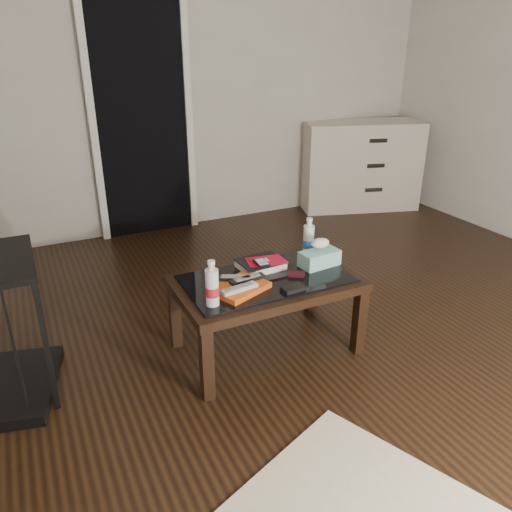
{
  "coord_description": "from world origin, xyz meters",
  "views": [
    {
      "loc": [
        -1.44,
        -1.96,
        1.67
      ],
      "look_at": [
        -0.32,
        0.35,
        0.55
      ],
      "focal_mm": 35.0,
      "sensor_mm": 36.0,
      "label": 1
    }
  ],
  "objects": [
    {
      "name": "remote_black_front",
      "position": [
        -0.45,
        0.19,
        0.5
      ],
      "size": [
        0.2,
        0.07,
        0.02
      ],
      "primitive_type": "cube",
      "rotation": [
        0.0,
        0.0,
        0.11
      ],
      "color": "black",
      "rests_on": "magazines"
    },
    {
      "name": "remote_silver",
      "position": [
        -0.53,
        0.11,
        0.5
      ],
      "size": [
        0.21,
        0.08,
        0.02
      ],
      "primitive_type": "cube",
      "rotation": [
        0.0,
        0.0,
        0.15
      ],
      "color": "#B3B3B8",
      "rests_on": "magazines"
    },
    {
      "name": "coffee_table",
      "position": [
        -0.31,
        0.23,
        0.4
      ],
      "size": [
        1.0,
        0.6,
        0.46
      ],
      "color": "black",
      "rests_on": "ground"
    },
    {
      "name": "ground",
      "position": [
        0.0,
        0.0,
        0.0
      ],
      "size": [
        5.0,
        5.0,
        0.0
      ],
      "primitive_type": "plane",
      "color": "black",
      "rests_on": "ground"
    },
    {
      "name": "tissue_box",
      "position": [
        0.03,
        0.25,
        0.51
      ],
      "size": [
        0.24,
        0.14,
        0.09
      ],
      "primitive_type": "cube",
      "rotation": [
        0.0,
        0.0,
        0.11
      ],
      "color": "teal",
      "rests_on": "coffee_table"
    },
    {
      "name": "doorway",
      "position": [
        -0.4,
        2.47,
        1.02
      ],
      "size": [
        0.9,
        0.08,
        2.07
      ],
      "color": "black",
      "rests_on": "ground"
    },
    {
      "name": "water_bottle_right",
      "position": [
        0.06,
        0.41,
        0.58
      ],
      "size": [
        0.07,
        0.07,
        0.24
      ],
      "primitive_type": "cylinder",
      "rotation": [
        0.0,
        0.0,
        0.11
      ],
      "color": "white",
      "rests_on": "coffee_table"
    },
    {
      "name": "flip_phone",
      "position": [
        -0.15,
        0.18,
        0.47
      ],
      "size": [
        0.1,
        0.09,
        0.02
      ],
      "primitive_type": "cube",
      "rotation": [
        0.0,
        0.0,
        -0.63
      ],
      "color": "black",
      "rests_on": "coffee_table"
    },
    {
      "name": "magazines",
      "position": [
        -0.51,
        0.16,
        0.48
      ],
      "size": [
        0.34,
        0.3,
        0.03
      ],
      "primitive_type": "cube",
      "rotation": [
        0.0,
        0.0,
        0.38
      ],
      "color": "#CA4F13",
      "rests_on": "coffee_table"
    },
    {
      "name": "dvd_mailers",
      "position": [
        -0.27,
        0.35,
        0.51
      ],
      "size": [
        0.21,
        0.17,
        0.01
      ],
      "primitive_type": "cube",
      "rotation": [
        0.0,
        0.0,
        -0.17
      ],
      "color": "#B40C25",
      "rests_on": "textbook"
    },
    {
      "name": "room_shell",
      "position": [
        0.0,
        0.0,
        1.62
      ],
      "size": [
        5.0,
        5.0,
        5.0
      ],
      "color": "beige",
      "rests_on": "ground"
    },
    {
      "name": "water_bottle_left",
      "position": [
        -0.69,
        0.08,
        0.58
      ],
      "size": [
        0.08,
        0.08,
        0.24
      ],
      "primitive_type": "cylinder",
      "rotation": [
        0.0,
        0.0,
        -0.2
      ],
      "color": "silver",
      "rests_on": "coffee_table"
    },
    {
      "name": "remote_black_back",
      "position": [
        -0.5,
        0.23,
        0.5
      ],
      "size": [
        0.2,
        0.14,
        0.02
      ],
      "primitive_type": "cube",
      "rotation": [
        0.0,
        0.0,
        -0.47
      ],
      "color": "black",
      "rests_on": "magazines"
    },
    {
      "name": "wallet",
      "position": [
        -0.26,
        0.04,
        0.47
      ],
      "size": [
        0.13,
        0.08,
        0.02
      ],
      "primitive_type": "cube",
      "rotation": [
        0.0,
        0.0,
        0.09
      ],
      "color": "black",
      "rests_on": "coffee_table"
    },
    {
      "name": "dresser",
      "position": [
        1.8,
        2.23,
        0.45
      ],
      "size": [
        1.29,
        0.83,
        0.9
      ],
      "rotation": [
        0.0,
        0.0,
        -0.3
      ],
      "color": "beige",
      "rests_on": "ground"
    },
    {
      "name": "textbook",
      "position": [
        -0.29,
        0.36,
        0.48
      ],
      "size": [
        0.26,
        0.21,
        0.05
      ],
      "primitive_type": "cube",
      "rotation": [
        0.0,
        0.0,
        0.06
      ],
      "color": "black",
      "rests_on": "coffee_table"
    },
    {
      "name": "ipod",
      "position": [
        -0.31,
        0.31,
        0.52
      ],
      "size": [
        0.07,
        0.11,
        0.02
      ],
      "primitive_type": "cube",
      "rotation": [
        0.0,
        0.0,
        -0.06
      ],
      "color": "black",
      "rests_on": "dvd_mailers"
    }
  ]
}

